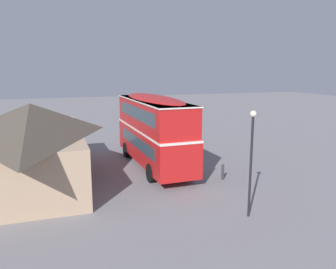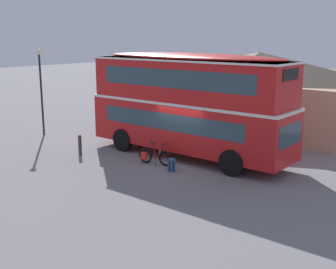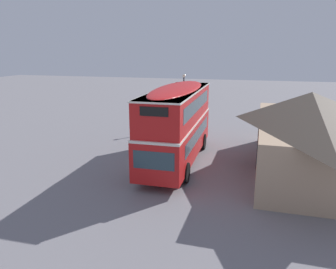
{
  "view_description": "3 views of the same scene",
  "coord_description": "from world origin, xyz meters",
  "px_view_note": "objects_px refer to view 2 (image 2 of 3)",
  "views": [
    {
      "loc": [
        -21.7,
        7.26,
        6.51
      ],
      "look_at": [
        -1.42,
        0.05,
        2.33
      ],
      "focal_mm": 36.1,
      "sensor_mm": 36.0,
      "label": 1
    },
    {
      "loc": [
        11.55,
        -15.02,
        5.57
      ],
      "look_at": [
        -0.46,
        -0.69,
        1.3
      ],
      "focal_mm": 46.78,
      "sensor_mm": 36.0,
      "label": 2
    },
    {
      "loc": [
        18.23,
        5.24,
        6.84
      ],
      "look_at": [
        -0.41,
        0.14,
        1.75
      ],
      "focal_mm": 34.33,
      "sensor_mm": 36.0,
      "label": 3
    }
  ],
  "objects_px": {
    "touring_bicycle": "(154,156)",
    "water_bottle_blue_sports": "(155,164)",
    "street_lamp": "(41,83)",
    "kerb_bollard": "(80,145)",
    "double_decker_bus": "(188,101)",
    "backpack_on_ground": "(172,165)"
  },
  "relations": [
    {
      "from": "touring_bicycle",
      "to": "water_bottle_blue_sports",
      "type": "height_order",
      "value": "touring_bicycle"
    },
    {
      "from": "touring_bicycle",
      "to": "kerb_bollard",
      "type": "relative_size",
      "value": 1.75
    },
    {
      "from": "touring_bicycle",
      "to": "street_lamp",
      "type": "distance_m",
      "value": 9.09
    },
    {
      "from": "double_decker_bus",
      "to": "touring_bicycle",
      "type": "relative_size",
      "value": 5.92
    },
    {
      "from": "touring_bicycle",
      "to": "kerb_bollard",
      "type": "distance_m",
      "value": 3.9
    },
    {
      "from": "double_decker_bus",
      "to": "water_bottle_blue_sports",
      "type": "height_order",
      "value": "double_decker_bus"
    },
    {
      "from": "water_bottle_blue_sports",
      "to": "backpack_on_ground",
      "type": "bearing_deg",
      "value": -4.88
    },
    {
      "from": "backpack_on_ground",
      "to": "kerb_bollard",
      "type": "height_order",
      "value": "kerb_bollard"
    },
    {
      "from": "backpack_on_ground",
      "to": "touring_bicycle",
      "type": "bearing_deg",
      "value": 166.62
    },
    {
      "from": "street_lamp",
      "to": "water_bottle_blue_sports",
      "type": "bearing_deg",
      "value": -3.43
    },
    {
      "from": "water_bottle_blue_sports",
      "to": "kerb_bollard",
      "type": "bearing_deg",
      "value": -168.01
    },
    {
      "from": "water_bottle_blue_sports",
      "to": "street_lamp",
      "type": "relative_size",
      "value": 0.04
    },
    {
      "from": "backpack_on_ground",
      "to": "street_lamp",
      "type": "distance_m",
      "value": 10.33
    },
    {
      "from": "double_decker_bus",
      "to": "backpack_on_ground",
      "type": "xyz_separation_m",
      "value": [
        0.89,
        -2.26,
        -2.34
      ]
    },
    {
      "from": "touring_bicycle",
      "to": "kerb_bollard",
      "type": "bearing_deg",
      "value": -164.1
    },
    {
      "from": "backpack_on_ground",
      "to": "water_bottle_blue_sports",
      "type": "bearing_deg",
      "value": 175.12
    },
    {
      "from": "street_lamp",
      "to": "touring_bicycle",
      "type": "bearing_deg",
      "value": -2.13
    },
    {
      "from": "double_decker_bus",
      "to": "street_lamp",
      "type": "bearing_deg",
      "value": -169.75
    },
    {
      "from": "double_decker_bus",
      "to": "backpack_on_ground",
      "type": "distance_m",
      "value": 3.38
    },
    {
      "from": "double_decker_bus",
      "to": "kerb_bollard",
      "type": "bearing_deg",
      "value": -143.63
    },
    {
      "from": "touring_bicycle",
      "to": "backpack_on_ground",
      "type": "relative_size",
      "value": 2.9
    },
    {
      "from": "touring_bicycle",
      "to": "backpack_on_ground",
      "type": "bearing_deg",
      "value": -13.38
    }
  ]
}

